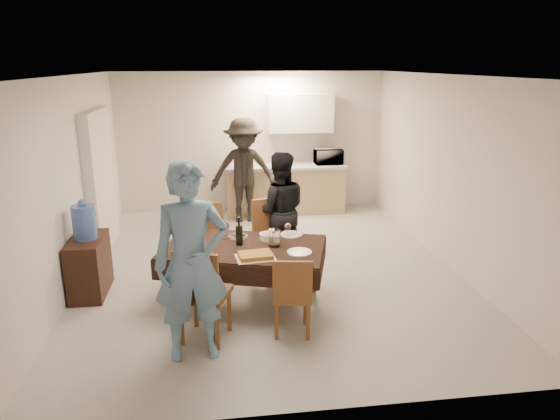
{
  "coord_description": "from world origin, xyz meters",
  "views": [
    {
      "loc": [
        -0.71,
        -6.4,
        2.76
      ],
      "look_at": [
        0.1,
        -0.3,
        0.93
      ],
      "focal_mm": 32.0,
      "sensor_mm": 36.0,
      "label": 1
    }
  ],
  "objects": [
    {
      "name": "plate_near_left",
      "position": [
        -1.01,
        -1.27,
        0.72
      ],
      "size": [
        0.24,
        0.24,
        0.01
      ],
      "primitive_type": "cylinder",
      "color": "white",
      "rests_on": "dining_table"
    },
    {
      "name": "floor",
      "position": [
        0.0,
        0.0,
        0.0
      ],
      "size": [
        5.0,
        6.0,
        0.02
      ],
      "primitive_type": "cube",
      "color": "#A5A5A1",
      "rests_on": "ground"
    },
    {
      "name": "mushroom_dish",
      "position": [
        -0.46,
        -0.69,
        0.73
      ],
      "size": [
        0.2,
        0.2,
        0.04
      ],
      "primitive_type": "cylinder",
      "color": "white",
      "rests_on": "dining_table"
    },
    {
      "name": "wine_glass_b",
      "position": [
        0.14,
        -0.72,
        0.8
      ],
      "size": [
        0.08,
        0.08,
        0.18
      ],
      "primitive_type": null,
      "color": "white",
      "rests_on": "dining_table"
    },
    {
      "name": "kitchen_base_cabinet",
      "position": [
        0.6,
        2.68,
        0.43
      ],
      "size": [
        2.2,
        0.6,
        0.86
      ],
      "primitive_type": "cube",
      "color": "tan",
      "rests_on": "floor"
    },
    {
      "name": "chair_near_left",
      "position": [
        -0.86,
        -1.82,
        0.63
      ],
      "size": [
        0.6,
        0.61,
        0.55
      ],
      "rotation": [
        0.0,
        0.0,
        -0.36
      ],
      "color": "brown",
      "rests_on": "floor"
    },
    {
      "name": "salad_bowl",
      "position": [
        -0.11,
        -0.79,
        0.75
      ],
      "size": [
        0.2,
        0.2,
        0.08
      ],
      "primitive_type": "cylinder",
      "color": "white",
      "rests_on": "dining_table"
    },
    {
      "name": "ceiling",
      "position": [
        0.0,
        0.0,
        2.6
      ],
      "size": [
        5.0,
        6.0,
        0.02
      ],
      "primitive_type": "cube",
      "color": "white",
      "rests_on": "wall_back"
    },
    {
      "name": "wall_left",
      "position": [
        -2.5,
        0.0,
        1.3
      ],
      "size": [
        0.02,
        6.0,
        2.6
      ],
      "primitive_type": "cube",
      "color": "beige",
      "rests_on": "floor"
    },
    {
      "name": "savoury_tart",
      "position": [
        -0.31,
        -1.35,
        0.74
      ],
      "size": [
        0.45,
        0.36,
        0.05
      ],
      "primitive_type": "cube",
      "rotation": [
        0.0,
        0.0,
        0.12
      ],
      "color": "#BD7E37",
      "rests_on": "dining_table"
    },
    {
      "name": "chair_far_left",
      "position": [
        -0.86,
        -0.32,
        0.6
      ],
      "size": [
        0.46,
        0.46,
        0.53
      ],
      "rotation": [
        0.0,
        0.0,
        3.11
      ],
      "color": "brown",
      "rests_on": "floor"
    },
    {
      "name": "chair_far_right",
      "position": [
        0.04,
        -0.32,
        0.62
      ],
      "size": [
        0.58,
        0.59,
        0.55
      ],
      "rotation": [
        0.0,
        0.0,
        3.45
      ],
      "color": "brown",
      "rests_on": "floor"
    },
    {
      "name": "chair_near_right",
      "position": [
        0.04,
        -1.81,
        0.54
      ],
      "size": [
        0.45,
        0.46,
        0.47
      ],
      "rotation": [
        0.0,
        0.0,
        -0.15
      ],
      "color": "brown",
      "rests_on": "floor"
    },
    {
      "name": "wine_glass_a",
      "position": [
        -0.96,
        -1.22,
        0.81
      ],
      "size": [
        0.09,
        0.09,
        0.2
      ],
      "primitive_type": null,
      "color": "white",
      "rests_on": "dining_table"
    },
    {
      "name": "wall_front",
      "position": [
        0.0,
        -3.0,
        1.3
      ],
      "size": [
        5.0,
        0.02,
        2.6
      ],
      "primitive_type": "cube",
      "color": "beige",
      "rests_on": "floor"
    },
    {
      "name": "plate_far_right",
      "position": [
        0.19,
        -0.67,
        0.72
      ],
      "size": [
        0.27,
        0.27,
        0.02
      ],
      "primitive_type": "cylinder",
      "color": "white",
      "rests_on": "dining_table"
    },
    {
      "name": "person_near",
      "position": [
        -0.96,
        -2.02,
        0.96
      ],
      "size": [
        0.75,
        0.54,
        1.93
      ],
      "primitive_type": "imported",
      "rotation": [
        0.0,
        0.0,
        0.12
      ],
      "color": "#618AAA",
      "rests_on": "floor"
    },
    {
      "name": "person_kitchen",
      "position": [
        -0.2,
        2.23,
        0.92
      ],
      "size": [
        1.19,
        0.68,
        1.84
      ],
      "primitive_type": "imported",
      "color": "black",
      "rests_on": "floor"
    },
    {
      "name": "plate_near_right",
      "position": [
        0.19,
        -1.27,
        0.72
      ],
      "size": [
        0.28,
        0.28,
        0.02
      ],
      "primitive_type": "cylinder",
      "color": "white",
      "rests_on": "dining_table"
    },
    {
      "name": "stub_partition",
      "position": [
        -2.42,
        1.2,
        1.05
      ],
      "size": [
        0.15,
        1.4,
        2.1
      ],
      "primitive_type": "cube",
      "color": "silver",
      "rests_on": "floor"
    },
    {
      "name": "plate_far_left",
      "position": [
        -1.01,
        -0.67,
        0.72
      ],
      "size": [
        0.29,
        0.29,
        0.02
      ],
      "primitive_type": "cylinder",
      "color": "white",
      "rests_on": "dining_table"
    },
    {
      "name": "wine_bottle",
      "position": [
        -0.46,
        -0.92,
        0.88
      ],
      "size": [
        0.08,
        0.08,
        0.34
      ],
      "primitive_type": null,
      "color": "black",
      "rests_on": "dining_table"
    },
    {
      "name": "console",
      "position": [
        -2.28,
        -0.48,
        0.36
      ],
      "size": [
        0.39,
        0.78,
        0.72
      ],
      "primitive_type": "cube",
      "color": "black",
      "rests_on": "floor"
    },
    {
      "name": "wall_back",
      "position": [
        0.0,
        3.0,
        1.3
      ],
      "size": [
        5.0,
        0.02,
        2.6
      ],
      "primitive_type": "cube",
      "color": "beige",
      "rests_on": "floor"
    },
    {
      "name": "dining_table",
      "position": [
        -0.41,
        -0.97,
        0.68
      ],
      "size": [
        2.05,
        1.53,
        0.71
      ],
      "rotation": [
        0.0,
        0.0,
        -0.28
      ],
      "color": "black",
      "rests_on": "floor"
    },
    {
      "name": "person_far",
      "position": [
        0.14,
        0.08,
        0.81
      ],
      "size": [
        0.81,
        0.64,
        1.62
      ],
      "primitive_type": "imported",
      "rotation": [
        0.0,
        0.0,
        3.1
      ],
      "color": "black",
      "rests_on": "floor"
    },
    {
      "name": "upper_cabinet",
      "position": [
        0.9,
        2.82,
        1.85
      ],
      "size": [
        1.2,
        0.34,
        0.7
      ],
      "primitive_type": "cube",
      "color": "white",
      "rests_on": "wall_back"
    },
    {
      "name": "kitchen_worktop",
      "position": [
        0.6,
        2.68,
        0.89
      ],
      "size": [
        2.24,
        0.64,
        0.05
      ],
      "primitive_type": "cube",
      "color": "beige",
      "rests_on": "kitchen_base_cabinet"
    },
    {
      "name": "water_pitcher",
      "position": [
        -0.06,
        -1.02,
        0.81
      ],
      "size": [
        0.13,
        0.13,
        0.2
      ],
      "primitive_type": "cylinder",
      "color": "white",
      "rests_on": "dining_table"
    },
    {
      "name": "wall_right",
      "position": [
        2.5,
        0.0,
        1.3
      ],
      "size": [
        0.02,
        6.0,
        2.6
      ],
      "primitive_type": "cube",
      "color": "beige",
      "rests_on": "floor"
    },
    {
      "name": "microwave",
      "position": [
        1.42,
        2.68,
        1.05
      ],
      "size": [
        0.51,
        0.35,
        0.28
      ],
      "primitive_type": "imported",
      "rotation": [
        0.0,
        0.0,
        3.14
      ],
      "color": "white",
      "rests_on": "kitchen_worktop"
    },
    {
      "name": "water_jug",
      "position": [
        -2.28,
        -0.48,
        0.92
      ],
      "size": [
        0.27,
        0.27,
        0.41
      ],
      "primitive_type": "cylinder",
      "color": "#4E71CE",
      "rests_on": "console"
    },
    {
      "name": "wine_glass_c",
      "position": [
        -0.61,
        -0.67,
        0.81
      ],
      "size": [
        0.09,
        0.09,
        0.2
      ],
      "primitive_type": null,
      "color": "white",
      "rests_on": "dining_table"
    }
  ]
}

